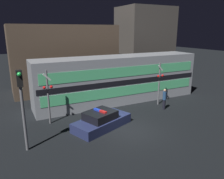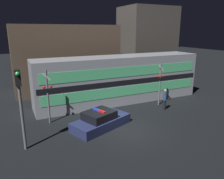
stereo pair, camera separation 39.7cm
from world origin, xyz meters
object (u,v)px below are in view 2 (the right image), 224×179
(train, at_px, (120,79))
(traffic_light_corner, at_px, (20,100))
(crossing_signal_near, at_px, (160,82))
(pedestrian, at_px, (165,99))
(police_car, at_px, (101,121))

(train, height_order, traffic_light_corner, traffic_light_corner)
(crossing_signal_near, bearing_deg, pedestrian, -106.58)
(train, relative_size, traffic_light_corner, 3.42)
(train, xyz_separation_m, pedestrian, (2.38, -3.90, -1.26))
(pedestrian, height_order, traffic_light_corner, traffic_light_corner)
(train, xyz_separation_m, traffic_light_corner, (-9.21, -5.70, 0.85))
(train, height_order, police_car, train)
(police_car, distance_m, pedestrian, 6.54)
(train, bearing_deg, police_car, -130.09)
(train, relative_size, crossing_signal_near, 4.11)
(police_car, bearing_deg, traffic_light_corner, 168.39)
(police_car, height_order, crossing_signal_near, crossing_signal_near)
(crossing_signal_near, bearing_deg, police_car, -162.15)
(traffic_light_corner, bearing_deg, train, 31.76)
(police_car, distance_m, traffic_light_corner, 5.80)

